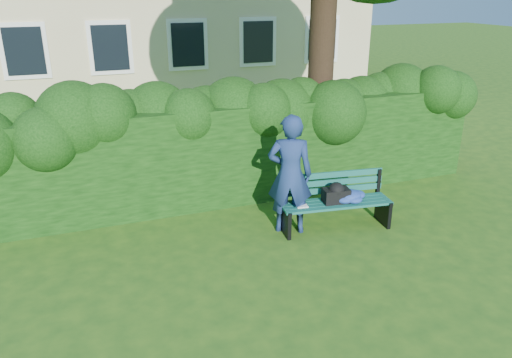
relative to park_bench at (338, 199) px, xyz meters
name	(u,v)px	position (x,y,z in m)	size (l,w,h in m)	color
ground	(270,251)	(-1.35, -0.37, -0.50)	(80.00, 80.00, 0.00)	#244E16
hedge	(225,152)	(-1.35, 1.83, 0.40)	(10.00, 1.00, 1.80)	black
park_bench	(338,199)	(0.00, 0.00, 0.00)	(1.86, 0.79, 0.89)	#10534E
man_reading	(290,175)	(-0.80, 0.17, 0.47)	(0.71, 0.47, 1.95)	navy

